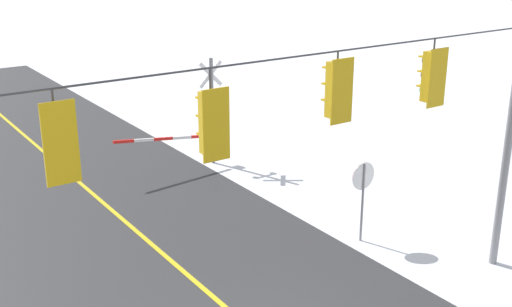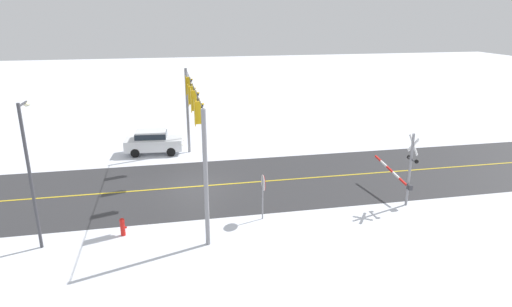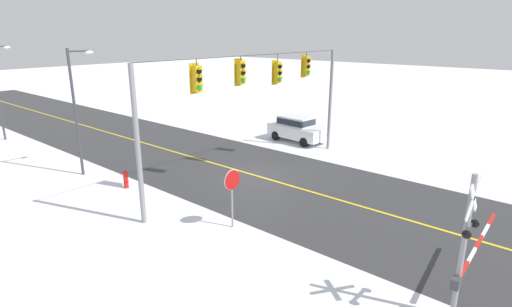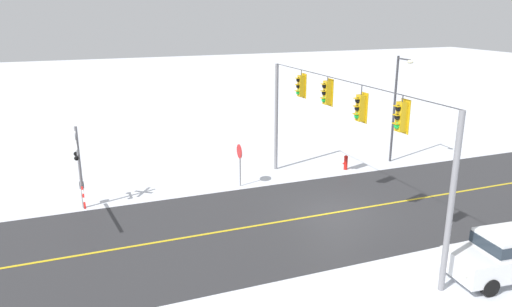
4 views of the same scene
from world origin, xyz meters
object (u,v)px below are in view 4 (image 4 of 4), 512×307
object	(u,v)px
stop_sign	(240,156)
parked_car_white	(507,253)
fire_hydrant	(346,162)
streetlamp_near	(397,100)
railroad_crossing	(80,170)

from	to	relation	value
stop_sign	parked_car_white	size ratio (longest dim) A/B	0.55
parked_car_white	fire_hydrant	xyz separation A→B (m)	(-12.57, 1.20, -0.49)
streetlamp_near	stop_sign	bearing A→B (deg)	-86.75
stop_sign	streetlamp_near	size ratio (longest dim) A/B	0.36
railroad_crossing	stop_sign	bearing A→B (deg)	93.19
railroad_crossing	fire_hydrant	size ratio (longest dim) A/B	5.01
stop_sign	streetlamp_near	bearing A→B (deg)	93.25
parked_car_white	railroad_crossing	bearing A→B (deg)	-130.90
stop_sign	railroad_crossing	bearing A→B (deg)	-86.81
railroad_crossing	streetlamp_near	xyz separation A→B (m)	(-1.03, 18.23, 1.92)
parked_car_white	fire_hydrant	world-z (taller)	parked_car_white
parked_car_white	fire_hydrant	bearing A→B (deg)	174.53
stop_sign	parked_car_white	xyz separation A→B (m)	(12.19, 5.58, -0.76)
parked_car_white	streetlamp_near	xyz separation A→B (m)	(-12.78, 4.67, 2.96)
stop_sign	fire_hydrant	size ratio (longest dim) A/B	2.67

